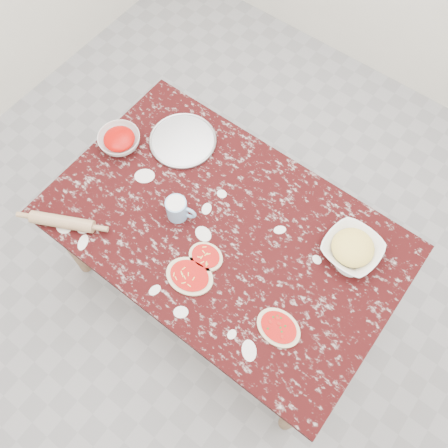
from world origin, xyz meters
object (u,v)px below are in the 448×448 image
at_px(pizza_tray, 183,141).
at_px(flour_mug, 178,209).
at_px(cheese_bowl, 352,249).
at_px(rolling_pin, 62,222).
at_px(sauce_bowl, 120,140).
at_px(worktable, 224,236).

bearing_deg(pizza_tray, flour_mug, -53.46).
relative_size(cheese_bowl, flour_mug, 1.76).
bearing_deg(cheese_bowl, flour_mug, -156.21).
xyz_separation_m(cheese_bowl, rolling_pin, (-1.11, -0.67, -0.00)).
relative_size(sauce_bowl, cheese_bowl, 0.83).
bearing_deg(worktable, pizza_tray, 150.32).
distance_m(worktable, sauce_bowl, 0.70).
height_order(pizza_tray, rolling_pin, rolling_pin).
height_order(sauce_bowl, rolling_pin, sauce_bowl).
bearing_deg(cheese_bowl, pizza_tray, 179.54).
distance_m(pizza_tray, rolling_pin, 0.70).
height_order(sauce_bowl, flour_mug, flour_mug).
relative_size(flour_mug, rolling_pin, 0.48).
bearing_deg(rolling_pin, sauce_bowl, 100.99).
distance_m(pizza_tray, flour_mug, 0.41).
height_order(worktable, flour_mug, flour_mug).
bearing_deg(sauce_bowl, pizza_tray, 40.00).
xyz_separation_m(sauce_bowl, rolling_pin, (0.09, -0.48, -0.00)).
bearing_deg(sauce_bowl, worktable, -4.94).
bearing_deg(sauce_bowl, flour_mug, -15.09).
distance_m(worktable, pizza_tray, 0.53).
bearing_deg(pizza_tray, rolling_pin, -101.75).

